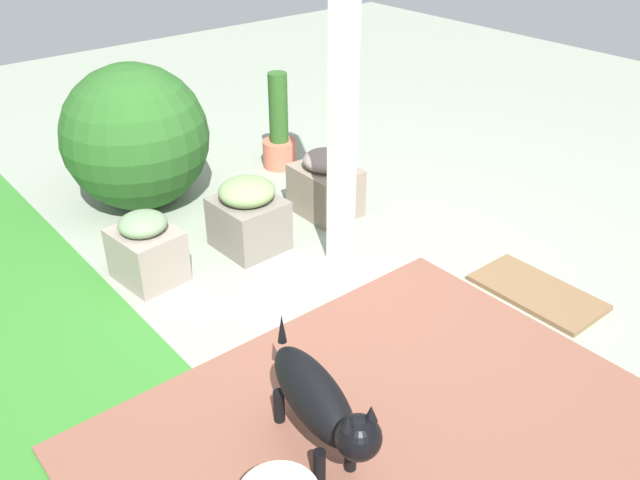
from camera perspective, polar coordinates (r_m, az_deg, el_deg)
The scene contains 10 objects.
ground_plane at distance 3.94m, azimuth 0.84°, elevation -3.81°, with size 12.00×12.00×0.00m, color gray.
brick_path at distance 3.03m, azimuth 5.40°, elevation -16.27°, with size 1.80×2.40×0.02m, color brown.
porch_pillar at distance 3.68m, azimuth 2.01°, elevation 14.76°, with size 0.12×0.12×2.44m, color white.
stone_planter_nearest at distance 4.62m, azimuth 0.48°, elevation 4.78°, with size 0.44×0.37×0.46m.
stone_planter_near at distance 4.22m, azimuth -6.13°, elevation 2.14°, with size 0.43×0.40×0.47m.
stone_planter_mid at distance 4.02m, azimuth -14.57°, elevation -0.73°, with size 0.42×0.37×0.43m.
round_shrub at distance 4.81m, azimuth -15.43°, elevation 8.45°, with size 1.01×1.01×1.01m, color #25571F.
terracotta_pot_tall at distance 5.34m, azimuth -3.50°, elevation 9.00°, with size 0.27×0.27×0.76m.
dog at distance 2.75m, azimuth -0.06°, elevation -13.61°, with size 0.75×0.32×0.52m.
doormat at distance 4.04m, azimuth 18.00°, elevation -4.25°, with size 0.72×0.39×0.03m, color brown.
Camera 1 is at (-2.47, 2.12, 2.21)m, focal length 37.58 mm.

